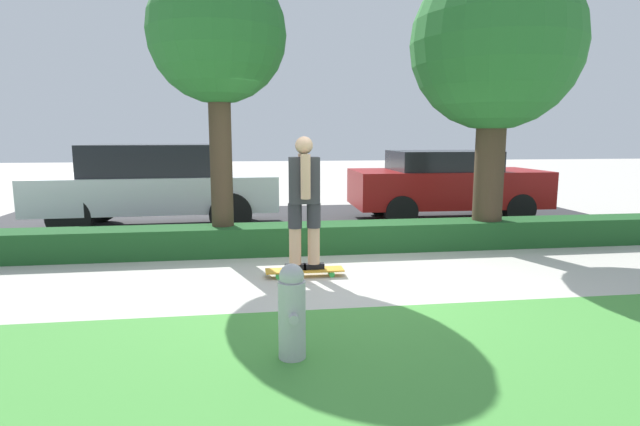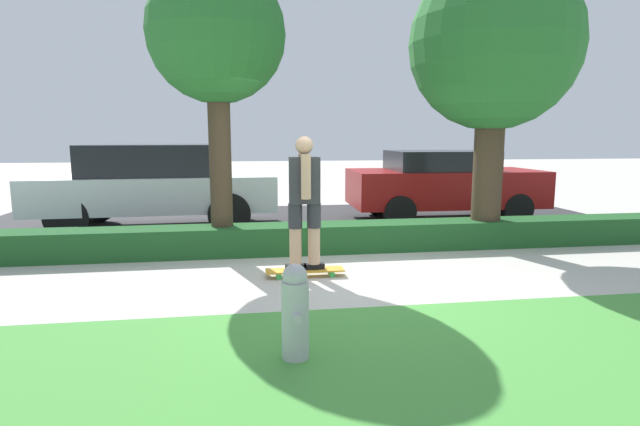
{
  "view_description": "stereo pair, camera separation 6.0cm",
  "coord_description": "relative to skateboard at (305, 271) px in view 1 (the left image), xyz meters",
  "views": [
    {
      "loc": [
        -1.06,
        -5.78,
        1.74
      ],
      "look_at": [
        -0.16,
        0.6,
        0.75
      ],
      "focal_mm": 28.0,
      "sensor_mm": 36.0,
      "label": 1
    },
    {
      "loc": [
        -1.12,
        -5.77,
        1.74
      ],
      "look_at": [
        -0.16,
        0.6,
        0.75
      ],
      "focal_mm": 28.0,
      "sensor_mm": 36.0,
      "label": 2
    }
  ],
  "objects": [
    {
      "name": "skateboard",
      "position": [
        0.0,
        0.0,
        0.0
      ],
      "size": [
        0.98,
        0.24,
        0.09
      ],
      "color": "gold",
      "rests_on": "ground_plane"
    },
    {
      "name": "grass_lawn_strip",
      "position": [
        0.41,
        -3.26,
        -0.07
      ],
      "size": [
        13.01,
        4.0,
        0.01
      ],
      "color": "#47933D",
      "rests_on": "ground_plane"
    },
    {
      "name": "hedge_row",
      "position": [
        0.41,
        1.34,
        0.14
      ],
      "size": [
        13.01,
        0.6,
        0.42
      ],
      "color": "#1E5123",
      "rests_on": "ground_plane"
    },
    {
      "name": "street_asphalt",
      "position": [
        0.41,
        3.94,
        -0.07
      ],
      "size": [
        13.01,
        5.0,
        0.01
      ],
      "color": "#2D2D30",
      "rests_on": "ground_plane"
    },
    {
      "name": "skater_person",
      "position": [
        -0.0,
        0.0,
        0.9
      ],
      "size": [
        0.49,
        0.42,
        1.65
      ],
      "color": "black",
      "rests_on": "skateboard"
    },
    {
      "name": "tree_near",
      "position": [
        -1.07,
        1.42,
        3.04
      ],
      "size": [
        1.96,
        1.96,
        4.15
      ],
      "color": "#423323",
      "rests_on": "ground_plane"
    },
    {
      "name": "tree_mid",
      "position": [
        3.07,
        1.36,
        2.99
      ],
      "size": [
        2.58,
        2.58,
        4.41
      ],
      "color": "#423323",
      "rests_on": "ground_plane"
    },
    {
      "name": "parked_car_middle",
      "position": [
        3.39,
        3.88,
        0.69
      ],
      "size": [
        3.94,
        1.81,
        1.45
      ],
      "rotation": [
        0.0,
        0.0,
        -0.02
      ],
      "color": "maroon",
      "rests_on": "ground_plane"
    },
    {
      "name": "fire_hydrant",
      "position": [
        -0.35,
        -2.32,
        0.31
      ],
      "size": [
        0.22,
        0.34,
        0.77
      ],
      "color": "#ADADB2",
      "rests_on": "ground_plane"
    },
    {
      "name": "parked_car_front",
      "position": [
        -2.39,
        3.72,
        0.77
      ],
      "size": [
        4.43,
        2.02,
        1.59
      ],
      "rotation": [
        0.0,
        0.0,
        0.03
      ],
      "color": "silver",
      "rests_on": "ground_plane"
    },
    {
      "name": "ground_plane",
      "position": [
        0.41,
        -0.26,
        -0.07
      ],
      "size": [
        60.0,
        60.0,
        0.0
      ],
      "primitive_type": "plane",
      "color": "#BCB7AD"
    }
  ]
}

